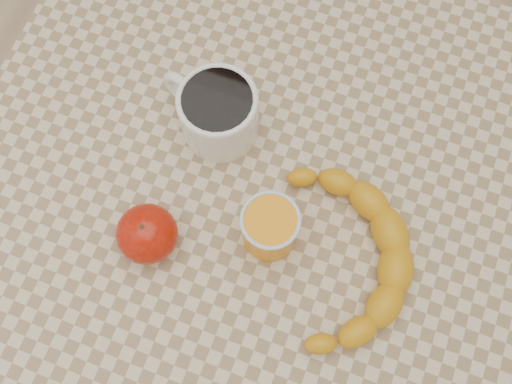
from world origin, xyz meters
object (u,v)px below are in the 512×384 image
(table, at_px, (256,215))
(coffee_mug, at_px, (217,112))
(apple, at_px, (147,234))
(banana, at_px, (346,259))
(orange_juice_glass, at_px, (270,228))

(table, relative_size, coffee_mug, 5.32)
(apple, distance_m, banana, 0.24)
(coffee_mug, distance_m, banana, 0.24)
(orange_juice_glass, height_order, apple, orange_juice_glass)
(coffee_mug, relative_size, banana, 0.48)
(coffee_mug, xyz_separation_m, apple, (-0.02, -0.17, -0.01))
(table, xyz_separation_m, orange_juice_glass, (0.03, -0.04, 0.13))
(coffee_mug, bearing_deg, table, -42.55)
(banana, bearing_deg, coffee_mug, 136.21)
(coffee_mug, xyz_separation_m, banana, (0.21, -0.12, -0.02))
(table, height_order, orange_juice_glass, orange_juice_glass)
(table, relative_size, apple, 8.95)
(table, height_order, coffee_mug, coffee_mug)
(apple, relative_size, banana, 0.28)
(apple, bearing_deg, banana, 14.19)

